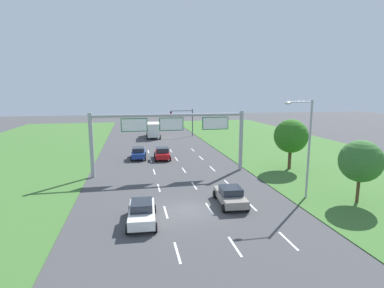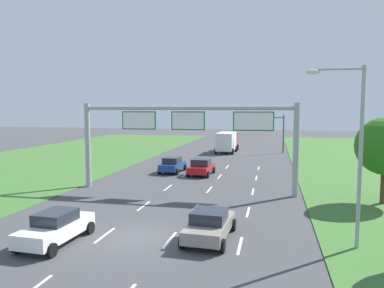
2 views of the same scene
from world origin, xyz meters
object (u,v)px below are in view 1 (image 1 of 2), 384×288
Objects in this scene: roadside_tree_near at (361,161)px; roadside_tree_mid at (291,136)px; box_truck at (153,129)px; traffic_light_mast at (183,118)px; car_far_ahead at (142,212)px; street_lamp at (306,141)px; car_mid_lane at (162,153)px; car_near_red at (230,195)px; car_lead_silver at (138,153)px; sign_gantry at (171,130)px.

roadside_tree_near is 11.14m from roadside_tree_mid.
traffic_light_mast reaches higher than box_truck.
street_lamp is at bearing 12.09° from car_far_ahead.
traffic_light_mast reaches higher than car_mid_lane.
roadside_tree_near is at bearing -78.90° from traffic_light_mast.
box_truck is 6.68m from traffic_light_mast.
traffic_light_mast is (9.92, 40.46, 3.08)m from car_far_ahead.
car_lead_silver is (-7.02, 18.78, 0.05)m from car_near_red.
car_mid_lane is at bearing -88.39° from box_truck.
car_mid_lane is 0.55× the size of box_truck.
roadside_tree_near is (17.78, 0.34, 2.79)m from car_far_ahead.
roadside_tree_mid is at bearing -4.24° from sign_gantry.
car_lead_silver is 0.56× the size of box_truck.
car_near_red is 18.25m from car_mid_lane.
car_lead_silver is at bearing 112.87° from sign_gantry.
car_lead_silver is 19.36m from box_truck.
traffic_light_mast is at bearing 7.01° from box_truck.
roadside_tree_mid is (0.01, 11.13, 0.44)m from roadside_tree_near.
roadside_tree_mid is at bearing -27.97° from car_mid_lane.
sign_gantry is (3.53, -8.38, 4.14)m from car_lead_silver.
car_near_red is 0.79× the size of traffic_light_mast.
street_lamp is 10.10m from roadside_tree_mid.
car_mid_lane is 0.73× the size of traffic_light_mast.
roadside_tree_mid reaches higher than box_truck.
car_mid_lane is at bearing 120.45° from street_lamp.
roadside_tree_near is (14.34, -19.61, 2.76)m from car_mid_lane.
roadside_tree_mid reaches higher than traffic_light_mast.
car_far_ahead is 0.52× the size of street_lamp.
traffic_light_mast is (2.64, 38.35, 3.11)m from car_near_red.
roadside_tree_near is at bearing -68.17° from box_truck.
car_far_ahead is (-0.25, -20.88, -0.02)m from car_lead_silver.
street_lamp is at bearing -45.56° from sign_gantry.
sign_gantry is at bearing -64.59° from car_lead_silver.
roadside_tree_near is (3.92, -1.89, -1.51)m from street_lamp.
car_lead_silver is at bearing -116.28° from traffic_light_mast.
box_truck is at bearing 92.06° from car_mid_lane.
roadside_tree_mid reaches higher than car_mid_lane.
car_lead_silver is at bearing 126.12° from street_lamp.
roadside_tree_near is (17.54, -20.55, 2.76)m from car_lead_silver.
car_near_red is 38.57m from traffic_light_mast.
car_far_ahead is 0.83× the size of roadside_tree_near.
car_mid_lane is 21.72m from traffic_light_mast.
box_truck reaches higher than car_far_ahead.
traffic_light_mast reaches higher than car_far_ahead.
traffic_light_mast is (9.67, 19.57, 3.06)m from car_lead_silver.
car_near_red is at bearing 170.44° from roadside_tree_near.
car_mid_lane is 0.68× the size of roadside_tree_mid.
street_lamp reaches higher than car_near_red.
sign_gantry is 14.08m from roadside_tree_mid.
car_far_ahead is 18.00m from roadside_tree_near.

